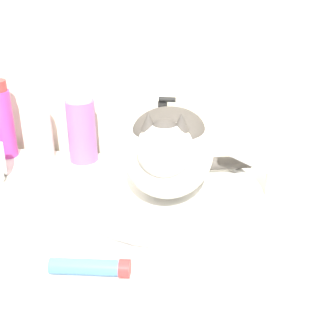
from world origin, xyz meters
name	(u,v)px	position (x,y,z in m)	size (l,w,h in m)	color
sink_basin	(169,197)	(0.03, 0.27, 0.83)	(0.38, 0.38, 0.05)	silver
cat	(169,147)	(0.03, 0.26, 0.95)	(0.26, 0.28, 0.19)	silver
faucet	(270,171)	(0.24, 0.35, 0.87)	(0.14, 0.08, 0.14)	silver
deodorant_stick	(42,129)	(-0.32, 0.49, 0.88)	(0.05, 0.05, 0.16)	silver
shampoo_bottle_tall	(2,120)	(-0.42, 0.49, 0.90)	(0.06, 0.06, 0.20)	#B2338C
soap_pump_bottle	(163,138)	(-0.01, 0.49, 0.88)	(0.06, 0.06, 0.17)	silver
mouthwash_bottle	(81,127)	(-0.21, 0.49, 0.89)	(0.07, 0.07, 0.19)	#93569E
cream_tube	(91,267)	(-0.06, 0.04, 0.82)	(0.14, 0.04, 0.03)	#4C7FB2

